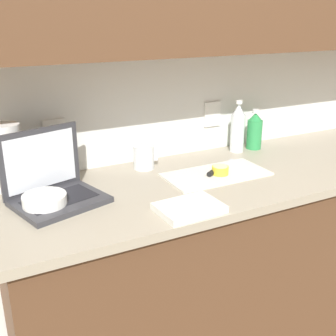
# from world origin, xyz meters

# --- Properties ---
(wall_back) EXTENTS (5.20, 0.38, 2.60)m
(wall_back) POSITION_xyz_m (-0.00, 0.26, 1.56)
(wall_back) COLOR white
(wall_back) RESTS_ON ground_plane
(counter_unit) EXTENTS (2.03, 0.65, 0.93)m
(counter_unit) POSITION_xyz_m (0.02, 0.00, 0.48)
(counter_unit) COLOR brown
(counter_unit) RESTS_ON ground_plane
(laptop) EXTENTS (0.36, 0.32, 0.26)m
(laptop) POSITION_xyz_m (-0.77, 0.07, 0.99)
(laptop) COLOR #333338
(laptop) RESTS_ON counter_unit
(cutting_board) EXTENTS (0.44, 0.22, 0.01)m
(cutting_board) POSITION_xyz_m (-0.10, 0.01, 0.94)
(cutting_board) COLOR silver
(cutting_board) RESTS_ON counter_unit
(knife) EXTENTS (0.24, 0.15, 0.02)m
(knife) POSITION_xyz_m (-0.07, 0.03, 0.95)
(knife) COLOR silver
(knife) RESTS_ON cutting_board
(lemon_half_cut) EXTENTS (0.07, 0.07, 0.04)m
(lemon_half_cut) POSITION_xyz_m (-0.09, -0.01, 0.96)
(lemon_half_cut) COLOR yellow
(lemon_half_cut) RESTS_ON cutting_board
(bottle_green_soda) EXTENTS (0.08, 0.08, 0.20)m
(bottle_green_soda) POSITION_xyz_m (0.28, 0.24, 1.02)
(bottle_green_soda) COLOR #2D934C
(bottle_green_soda) RESTS_ON counter_unit
(bottle_oil_tall) EXTENTS (0.07, 0.07, 0.26)m
(bottle_oil_tall) POSITION_xyz_m (0.18, 0.24, 1.05)
(bottle_oil_tall) COLOR silver
(bottle_oil_tall) RESTS_ON counter_unit
(measuring_cup) EXTENTS (0.11, 0.09, 0.10)m
(measuring_cup) POSITION_xyz_m (-0.33, 0.23, 0.98)
(measuring_cup) COLOR silver
(measuring_cup) RESTS_ON counter_unit
(bowl_white) EXTENTS (0.15, 0.15, 0.06)m
(bowl_white) POSITION_xyz_m (-0.81, 0.00, 0.96)
(bowl_white) COLOR white
(bowl_white) RESTS_ON counter_unit
(paper_towel_roll) EXTENTS (0.11, 0.11, 0.26)m
(paper_towel_roll) POSITION_xyz_m (-0.88, 0.24, 1.06)
(paper_towel_roll) COLOR white
(paper_towel_roll) RESTS_ON counter_unit
(dish_towel) EXTENTS (0.23, 0.17, 0.02)m
(dish_towel) POSITION_xyz_m (-0.37, -0.24, 0.94)
(dish_towel) COLOR silver
(dish_towel) RESTS_ON counter_unit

